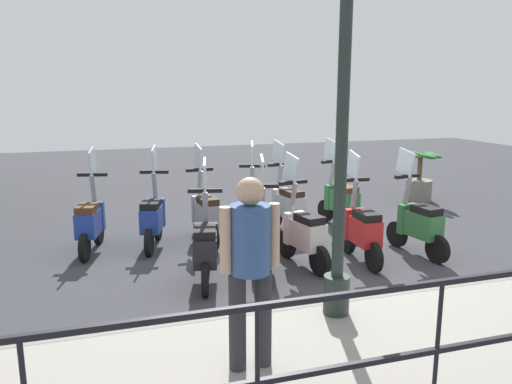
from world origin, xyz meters
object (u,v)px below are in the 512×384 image
Objects in this scene: scooter_far_2 at (253,207)px; scooter_far_5 at (91,221)px; scooter_far_3 at (205,213)px; scooter_far_4 at (153,217)px; potted_palm at (419,180)px; scooter_far_0 at (340,200)px; scooter_near_1 at (361,229)px; scooter_near_3 at (264,239)px; scooter_near_2 at (303,232)px; scooter_near_4 at (206,246)px; scooter_far_1 at (287,205)px; pedestrian_distant at (250,259)px; scooter_near_0 at (418,223)px; lamp_post_near at (342,137)px.

scooter_far_2 is 2.54m from scooter_far_5.
scooter_far_4 is at bearing 84.81° from scooter_far_3.
potted_palm is at bearing -76.98° from scooter_far_3.
scooter_far_0 is 2.46m from scooter_far_3.
scooter_far_5 is at bearing 69.77° from scooter_near_1.
scooter_far_5 is at bearing 66.85° from scooter_near_3.
scooter_near_2 is at bearing 127.78° from potted_palm.
scooter_near_4 is 2.53m from scooter_far_1.
scooter_near_4 is (2.25, -0.08, -0.60)m from pedestrian_distant.
scooter_near_0 is 2.60m from scooter_far_2.
scooter_far_5 is (-0.19, 4.17, 0.00)m from scooter_far_0.
scooter_far_5 is at bearing 36.92° from lamp_post_near.
lamp_post_near is at bearing 147.40° from scooter_near_1.
scooter_near_0 reaches higher than potted_palm.
scooter_far_3 and scooter_far_5 have the same top height.
scooter_far_5 is at bearing -162.73° from pedestrian_distant.
scooter_near_1 and scooter_near_3 have the same top height.
scooter_far_3 is at bearing -75.00° from scooter_far_4.
scooter_near_1 is at bearing 135.17° from potted_palm.
scooter_far_3 is at bearing -77.69° from scooter_far_5.
scooter_far_0 reaches higher than potted_palm.
scooter_far_3 is (-0.15, 1.43, 0.00)m from scooter_far_1.
scooter_near_0 is 0.94m from scooter_near_1.
pedestrian_distant is 1.03× the size of scooter_far_0.
pedestrian_distant is 1.03× the size of scooter_near_0.
scooter_far_5 is (0.02, 0.91, 0.00)m from scooter_far_4.
scooter_near_3 is at bearing -176.62° from scooter_far_2.
lamp_post_near is at bearing -133.31° from scooter_near_4.
lamp_post_near reaches higher than scooter_far_4.
scooter_near_2 is at bearing -68.98° from scooter_near_4.
scooter_near_0 is at bearing -74.24° from scooter_near_4.
scooter_near_4 is at bearing -148.59° from scooter_far_4.
scooter_near_4 is (-0.08, 0.79, 0.00)m from scooter_near_3.
scooter_near_1 is 1.00× the size of scooter_far_2.
scooter_far_1 is (3.35, -0.73, -1.47)m from lamp_post_near.
scooter_far_3 is at bearing 12.44° from lamp_post_near.
potted_palm is 4.47m from scooter_near_1.
pedestrian_distant is 1.03× the size of scooter_near_2.
potted_palm is 3.83m from scooter_near_0.
scooter_near_2 is 2.37m from scooter_far_4.
scooter_near_3 is 2.68m from scooter_far_0.
lamp_post_near is 2.65× the size of scooter_far_3.
scooter_near_4 is at bearing 163.74° from scooter_far_3.
scooter_far_4 and scooter_far_5 have the same top height.
pedestrian_distant reaches higher than scooter_near_3.
scooter_far_0 is (1.71, 0.39, 0.00)m from scooter_near_0.
scooter_far_4 is (1.53, 2.71, 0.00)m from scooter_near_1.
scooter_far_1 is at bearing -31.44° from scooter_near_4.
lamp_post_near is at bearing 120.87° from pedestrian_distant.
potted_palm is at bearing -59.17° from scooter_far_4.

